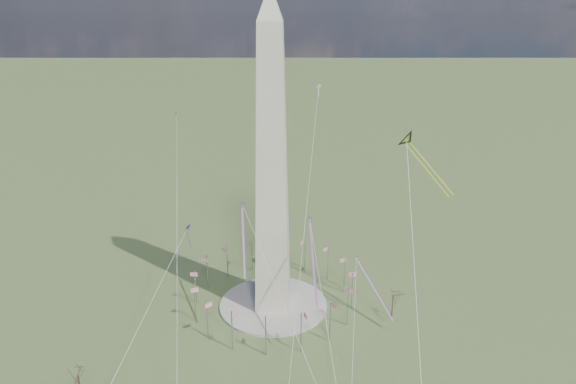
{
  "coord_description": "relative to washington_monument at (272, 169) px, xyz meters",
  "views": [
    {
      "loc": [
        12.87,
        -148.35,
        94.57
      ],
      "look_at": [
        4.93,
        0.0,
        40.69
      ],
      "focal_mm": 32.0,
      "sensor_mm": 36.0,
      "label": 1
    }
  ],
  "objects": [
    {
      "name": "kite_streamer_left",
      "position": [
        12.61,
        -13.55,
        -19.18
      ],
      "size": [
        4.01,
        24.41,
        16.77
      ],
      "rotation": [
        0.0,
        0.0,
        3.25
      ],
      "color": "red",
      "rests_on": "ground"
    },
    {
      "name": "kite_small_white",
      "position": [
        14.06,
        51.77,
        17.08
      ],
      "size": [
        1.81,
        1.71,
        5.1
      ],
      "rotation": [
        0.0,
        0.0,
        3.11
      ],
      "color": "white",
      "rests_on": "ground"
    },
    {
      "name": "kite_small_red",
      "position": [
        -39.48,
        41.92,
        8.43
      ],
      "size": [
        1.41,
        2.08,
        4.38
      ],
      "rotation": [
        0.0,
        0.0,
        2.48
      ],
      "color": "red",
      "rests_on": "ground"
    },
    {
      "name": "kite_delta_black",
      "position": [
        41.69,
        5.5,
        7.5
      ],
      "size": [
        16.52,
        18.22,
        16.54
      ],
      "rotation": [
        0.0,
        0.0,
        3.85
      ],
      "color": "black",
      "rests_on": "ground"
    },
    {
      "name": "washington_monument",
      "position": [
        0.0,
        0.0,
        0.0
      ],
      "size": [
        15.56,
        15.56,
        100.0
      ],
      "color": "beige",
      "rests_on": "plaza"
    },
    {
      "name": "ground",
      "position": [
        0.0,
        0.0,
        -47.95
      ],
      "size": [
        2000.0,
        2000.0,
        0.0
      ],
      "primitive_type": "plane",
      "color": "#425329",
      "rests_on": "ground"
    },
    {
      "name": "kite_streamer_mid",
      "position": [
        -8.02,
        -9.38,
        -15.85
      ],
      "size": [
        4.68,
        21.94,
        15.12
      ],
      "rotation": [
        0.0,
        0.0,
        3.3
      ],
      "color": "red",
      "rests_on": "ground"
    },
    {
      "name": "tree_near",
      "position": [
        38.83,
        -4.28,
        -39.79
      ],
      "size": [
        6.54,
        6.54,
        11.45
      ],
      "color": "#4A382D",
      "rests_on": "ground"
    },
    {
      "name": "plaza",
      "position": [
        0.0,
        0.0,
        -47.55
      ],
      "size": [
        36.0,
        36.0,
        0.8
      ],
      "primitive_type": "cylinder",
      "color": "#9D9B8F",
      "rests_on": "ground"
    },
    {
      "name": "flagpole_ring",
      "position": [
        -0.0,
        -0.0,
        -40.68
      ],
      "size": [
        54.4,
        54.4,
        13.0
      ],
      "color": "#AFB3B6",
      "rests_on": "ground"
    },
    {
      "name": "kite_diamond_purple",
      "position": [
        -28.46,
        4.34,
        -23.11
      ],
      "size": [
        1.79,
        3.09,
        9.56
      ],
      "rotation": [
        0.0,
        0.0,
        2.87
      ],
      "color": "#421870",
      "rests_on": "ground"
    },
    {
      "name": "kite_streamer_right",
      "position": [
        31.12,
        -1.67,
        -36.06
      ],
      "size": [
        11.78,
        17.75,
        13.87
      ],
      "rotation": [
        0.0,
        0.0,
        3.7
      ],
      "color": "red",
      "rests_on": "ground"
    },
    {
      "name": "tree_far",
      "position": [
        -45.5,
        -46.03,
        -39.99
      ],
      "size": [
        6.39,
        6.39,
        11.18
      ],
      "color": "#4A382D",
      "rests_on": "ground"
    }
  ]
}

